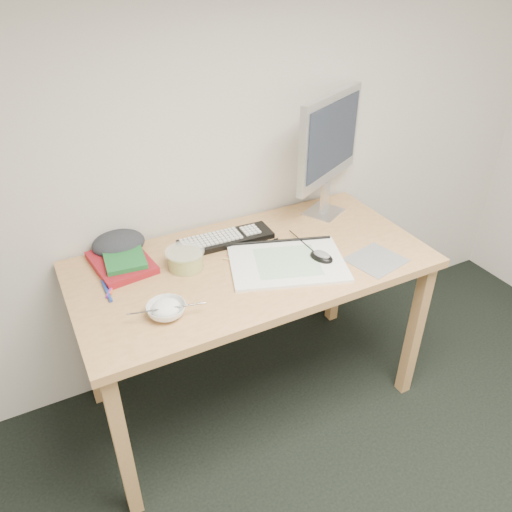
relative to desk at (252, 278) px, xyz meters
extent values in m
plane|color=beige|center=(0.02, 0.37, 0.63)|extent=(3.60, 0.00, 3.60)
cube|color=tan|center=(-0.65, -0.30, -0.31)|extent=(0.05, 0.05, 0.71)
cube|color=tan|center=(0.65, -0.30, -0.31)|extent=(0.05, 0.05, 0.71)
cube|color=tan|center=(-0.65, 0.30, -0.31)|extent=(0.05, 0.05, 0.71)
cube|color=tan|center=(0.65, 0.30, -0.31)|extent=(0.05, 0.05, 0.71)
cube|color=tan|center=(0.00, 0.00, 0.06)|extent=(1.40, 0.70, 0.03)
cube|color=slate|center=(0.44, -0.22, 0.08)|extent=(0.23, 0.22, 0.00)
cube|color=white|center=(0.11, -0.08, 0.09)|extent=(0.52, 0.44, 0.01)
cube|color=black|center=(-0.03, 0.18, 0.09)|extent=(0.40, 0.14, 0.02)
cube|color=silver|center=(0.48, 0.21, 0.09)|extent=(0.21, 0.20, 0.01)
cube|color=silver|center=(0.48, 0.21, 0.16)|extent=(0.06, 0.04, 0.15)
cube|color=silver|center=(0.48, 0.21, 0.44)|extent=(0.43, 0.25, 0.38)
cube|color=black|center=(0.48, 0.21, 0.45)|extent=(0.38, 0.20, 0.30)
ellipsoid|color=black|center=(0.24, -0.12, 0.11)|extent=(0.09, 0.12, 0.03)
imported|color=silver|center=(-0.41, -0.16, 0.10)|extent=(0.15, 0.15, 0.04)
cylinder|color=silver|center=(-0.41, -0.19, 0.13)|extent=(0.25, 0.08, 0.02)
cylinder|color=#E3D850|center=(-0.25, 0.08, 0.12)|extent=(0.16, 0.16, 0.07)
cube|color=maroon|center=(-0.46, 0.20, 0.10)|extent=(0.23, 0.29, 0.03)
cube|color=#186129|center=(-0.45, 0.20, 0.12)|extent=(0.17, 0.22, 0.02)
ellipsoid|color=#262A2E|center=(-0.45, 0.31, 0.12)|extent=(0.20, 0.18, 0.07)
cylinder|color=#DD6E80|center=(0.01, 0.06, 0.09)|extent=(0.16, 0.04, 0.01)
cylinder|color=tan|center=(-0.02, 0.00, 0.09)|extent=(0.16, 0.12, 0.01)
cylinder|color=black|center=(0.08, 0.09, 0.09)|extent=(0.18, 0.04, 0.01)
cylinder|color=#1B3796|center=(-0.56, 0.06, 0.09)|extent=(0.01, 0.14, 0.01)
cylinder|color=#EE591C|center=(-0.53, 0.08, 0.09)|extent=(0.05, 0.11, 0.01)
cylinder|color=#742893|center=(-0.53, 0.08, 0.09)|extent=(0.08, 0.13, 0.01)
camera|label=1|loc=(-0.74, -1.47, 1.16)|focal=35.00mm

